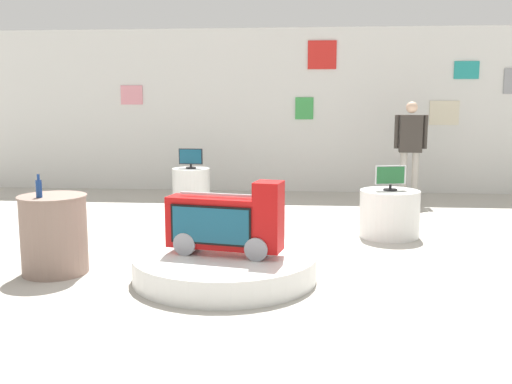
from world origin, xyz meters
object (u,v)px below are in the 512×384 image
Objects in this scene: display_pedestal_center_rear at (191,186)px; tv_on_center_rear at (191,158)px; bottle_on_side_table at (39,188)px; novelty_firetruck_tv at (226,224)px; main_display_pedestal at (225,267)px; shopper_browsing_near_truck at (410,144)px; side_table_round at (54,234)px; display_pedestal_left_rear at (389,214)px; tv_on_left_rear at (391,177)px.

tv_on_center_rear reaches higher than display_pedestal_center_rear.
bottle_on_side_table is at bearing -98.63° from tv_on_center_rear.
main_display_pedestal is at bearing 151.56° from novelty_firetruck_tv.
tv_on_center_rear is at bearing -174.00° from shopper_browsing_near_truck.
display_pedestal_left_rear is at bearing 28.21° from side_table_round.
novelty_firetruck_tv is 4.46m from display_pedestal_center_rear.
side_table_round is (-1.79, 0.05, 0.29)m from main_display_pedestal.
side_table_round is at bearing -133.43° from shopper_browsing_near_truck.
display_pedestal_left_rear is at bearing 47.26° from novelty_firetruck_tv.
main_display_pedestal is 4.59× the size of tv_on_left_rear.
tv_on_center_rear is at bearing 105.63° from main_display_pedestal.
novelty_firetruck_tv is 2.78m from display_pedestal_left_rear.
novelty_firetruck_tv reaches higher than display_pedestal_center_rear.
tv_on_center_rear is at bearing 143.90° from tv_on_left_rear.
main_display_pedestal is 1.81m from side_table_round.
main_display_pedestal is 4.44m from display_pedestal_center_rear.
tv_on_left_rear reaches higher than main_display_pedestal.
side_table_round is (-1.81, 0.06, -0.14)m from novelty_firetruck_tv.
bottle_on_side_table reaches higher than tv_on_center_rear.
tv_on_left_rear is 4.30m from bottle_on_side_table.
bottle_on_side_table is at bearing -177.32° from main_display_pedestal.
shopper_browsing_near_truck reaches higher than side_table_round.
bottle_on_side_table reaches higher than display_pedestal_center_rear.
novelty_firetruck_tv is at bearing -132.74° from display_pedestal_left_rear.
shopper_browsing_near_truck is at bearing 46.92° from bottle_on_side_table.
display_pedestal_center_rear is 4.45m from bottle_on_side_table.
novelty_firetruck_tv is 1.81m from side_table_round.
tv_on_left_rear reaches higher than display_pedestal_left_rear.
bottle_on_side_table is (-0.07, -0.13, 0.50)m from side_table_round.
shopper_browsing_near_truck is at bearing 6.00° from tv_on_center_rear.
tv_on_left_rear is 0.23× the size of shopper_browsing_near_truck.
display_pedestal_center_rear is at bearing 105.82° from novelty_firetruck_tv.
display_pedestal_left_rear is 3.86m from tv_on_center_rear.
novelty_firetruck_tv reaches higher than tv_on_center_rear.
display_pedestal_center_rear is 3.88m from shopper_browsing_near_truck.
display_pedestal_center_rear is (-3.09, 2.25, 0.00)m from display_pedestal_left_rear.
tv_on_center_rear is (-3.09, 2.25, 0.01)m from tv_on_left_rear.
shopper_browsing_near_truck reaches higher than main_display_pedestal.
shopper_browsing_near_truck reaches higher than display_pedestal_left_rear.
tv_on_left_rear is at bearing 28.17° from side_table_round.
side_table_round is at bearing 178.54° from main_display_pedestal.
side_table_round is (-0.59, -4.23, -0.39)m from tv_on_center_rear.
tv_on_center_rear is (-3.09, 2.25, 0.49)m from display_pedestal_left_rear.
bottle_on_side_table reaches higher than main_display_pedestal.
novelty_firetruck_tv is 1.91m from bottle_on_side_table.
tv_on_center_rear reaches higher than main_display_pedestal.
shopper_browsing_near_truck is at bearing 75.31° from display_pedestal_left_rear.
tv_on_left_rear is at bearing -104.69° from shopper_browsing_near_truck.
tv_on_center_rear is at bearing -89.29° from display_pedestal_center_rear.
novelty_firetruck_tv is at bearing -132.78° from tv_on_left_rear.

